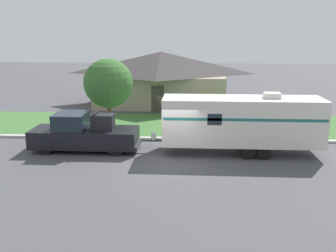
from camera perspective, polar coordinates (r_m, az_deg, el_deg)
name	(u,v)px	position (r m, az deg, el deg)	size (l,w,h in m)	color
ground_plane	(172,161)	(18.45, 0.64, -5.41)	(120.00, 120.00, 0.00)	#47474C
curb_strip	(175,139)	(21.99, 1.13, -1.97)	(80.00, 0.30, 0.14)	beige
lawn_strip	(178,125)	(25.53, 1.48, 0.18)	(80.00, 7.00, 0.03)	#3D6B33
house_across_street	(161,77)	(32.93, -1.06, 7.47)	(11.59, 7.72, 4.53)	gray
pickup_truck	(84,134)	(20.44, -12.73, -1.19)	(5.73, 2.01, 2.09)	black
travel_trailer	(242,121)	(19.60, 11.18, 0.78)	(9.25, 2.23, 3.21)	black
mailbox	(60,118)	(23.81, -16.15, 1.17)	(0.48, 0.20, 1.38)	brown
tree_in_yard	(108,83)	(24.18, -9.09, 6.44)	(3.13, 3.13, 4.58)	brown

